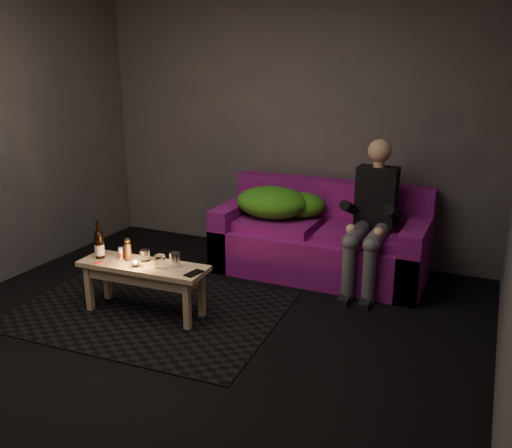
% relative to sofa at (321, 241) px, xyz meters
% --- Properties ---
extents(floor, '(4.50, 4.50, 0.00)m').
position_rel_sofa_xyz_m(floor, '(-0.48, -1.82, -0.29)').
color(floor, black).
rests_on(floor, ground).
extents(room, '(4.50, 4.50, 4.50)m').
position_rel_sofa_xyz_m(room, '(-0.48, -1.35, 1.35)').
color(room, silver).
rests_on(room, ground).
extents(rug, '(2.07, 1.55, 0.01)m').
position_rel_sofa_xyz_m(rug, '(-0.95, -1.35, -0.29)').
color(rug, black).
rests_on(rug, floor).
extents(sofa, '(1.87, 0.84, 0.80)m').
position_rel_sofa_xyz_m(sofa, '(0.00, 0.00, 0.00)').
color(sofa, '#7C1076').
rests_on(sofa, floor).
extents(green_blanket, '(0.82, 0.56, 0.28)m').
position_rel_sofa_xyz_m(green_blanket, '(-0.43, -0.01, 0.31)').
color(green_blanket, '#2D8017').
rests_on(green_blanket, sofa).
extents(person, '(0.34, 0.78, 1.25)m').
position_rel_sofa_xyz_m(person, '(0.47, -0.15, 0.36)').
color(person, black).
rests_on(person, sofa).
extents(coffee_table, '(1.01, 0.37, 0.41)m').
position_rel_sofa_xyz_m(coffee_table, '(-0.95, -1.40, 0.04)').
color(coffee_table, tan).
rests_on(coffee_table, rug).
extents(beer_bottle_a, '(0.07, 0.07, 0.28)m').
position_rel_sofa_xyz_m(beer_bottle_a, '(-1.38, -1.37, 0.22)').
color(beer_bottle_a, black).
rests_on(beer_bottle_a, coffee_table).
extents(beer_bottle_b, '(0.07, 0.07, 0.29)m').
position_rel_sofa_xyz_m(beer_bottle_b, '(-1.33, -1.43, 0.22)').
color(beer_bottle_b, black).
rests_on(beer_bottle_b, coffee_table).
extents(salt_shaker, '(0.05, 0.05, 0.09)m').
position_rel_sofa_xyz_m(salt_shaker, '(-1.16, -1.38, 0.16)').
color(salt_shaker, silver).
rests_on(salt_shaker, coffee_table).
extents(pepper_mill, '(0.06, 0.06, 0.14)m').
position_rel_sofa_xyz_m(pepper_mill, '(-1.10, -1.39, 0.19)').
color(pepper_mill, black).
rests_on(pepper_mill, coffee_table).
extents(tumbler_back, '(0.09, 0.09, 0.09)m').
position_rel_sofa_xyz_m(tumbler_back, '(-0.97, -1.34, 0.16)').
color(tumbler_back, white).
rests_on(tumbler_back, coffee_table).
extents(tealight, '(0.05, 0.05, 0.04)m').
position_rel_sofa_xyz_m(tealight, '(-0.97, -1.47, 0.14)').
color(tealight, white).
rests_on(tealight, coffee_table).
extents(tumbler_front, '(0.10, 0.10, 0.10)m').
position_rel_sofa_xyz_m(tumbler_front, '(-0.79, -1.42, 0.17)').
color(tumbler_front, white).
rests_on(tumbler_front, coffee_table).
extents(steel_cup, '(0.10, 0.10, 0.11)m').
position_rel_sofa_xyz_m(steel_cup, '(-0.70, -1.36, 0.17)').
color(steel_cup, silver).
rests_on(steel_cup, coffee_table).
extents(smartphone, '(0.10, 0.16, 0.01)m').
position_rel_sofa_xyz_m(smartphone, '(-0.50, -1.42, 0.12)').
color(smartphone, black).
rests_on(smartphone, coffee_table).
extents(red_lighter, '(0.04, 0.07, 0.01)m').
position_rel_sofa_xyz_m(red_lighter, '(-1.26, -1.53, 0.12)').
color(red_lighter, red).
rests_on(red_lighter, coffee_table).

